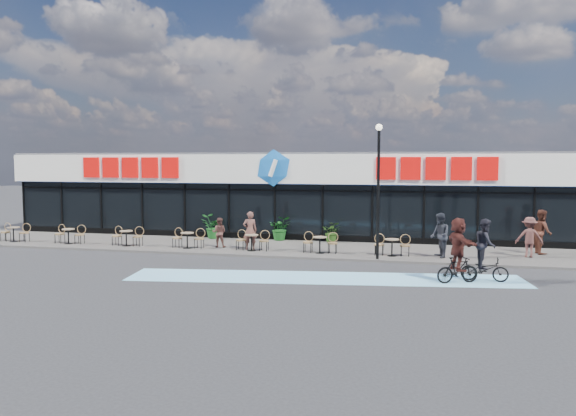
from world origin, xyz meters
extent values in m
plane|color=#28282B|center=(0.00, 0.00, 0.00)|extent=(120.00, 120.00, 0.00)
cube|color=#57524D|center=(0.00, 4.50, 0.05)|extent=(44.00, 5.00, 0.10)
cube|color=#7DC7ED|center=(4.00, -1.50, 0.01)|extent=(14.17, 4.13, 0.01)
cube|color=black|center=(0.00, 10.00, 1.50)|extent=(30.00, 6.00, 3.00)
cube|color=white|center=(0.00, 9.85, 3.75)|extent=(30.60, 6.30, 1.50)
cube|color=#47474C|center=(0.00, 10.00, 4.55)|extent=(30.60, 6.30, 0.10)
cube|color=navy|center=(0.00, 6.96, 3.05)|extent=(30.60, 0.08, 0.18)
cube|color=black|center=(0.00, 6.97, 2.65)|extent=(30.00, 0.06, 0.08)
cube|color=black|center=(0.00, 6.98, 0.20)|extent=(30.00, 0.10, 0.40)
cube|color=#B90906|center=(-8.00, 6.70, 3.80)|extent=(5.63, 0.18, 1.10)
cube|color=#B90906|center=(8.00, 6.70, 3.80)|extent=(5.63, 0.18, 1.10)
ellipsoid|color=blue|center=(0.00, 6.70, 3.80)|extent=(1.90, 0.24, 1.90)
cylinder|color=black|center=(-15.00, 6.97, 1.50)|extent=(0.10, 0.10, 3.00)
cylinder|color=black|center=(-12.50, 6.97, 1.50)|extent=(0.10, 0.10, 3.00)
cylinder|color=black|center=(-10.00, 6.97, 1.50)|extent=(0.10, 0.10, 3.00)
cylinder|color=black|center=(-7.50, 6.97, 1.50)|extent=(0.10, 0.10, 3.00)
cylinder|color=black|center=(-5.00, 6.97, 1.50)|extent=(0.10, 0.10, 3.00)
cylinder|color=black|center=(-2.50, 6.97, 1.50)|extent=(0.10, 0.10, 3.00)
cylinder|color=black|center=(0.00, 6.97, 1.50)|extent=(0.10, 0.10, 3.00)
cylinder|color=black|center=(2.50, 6.97, 1.50)|extent=(0.10, 0.10, 3.00)
cylinder|color=black|center=(5.00, 6.97, 1.50)|extent=(0.10, 0.10, 3.00)
cylinder|color=black|center=(7.50, 6.97, 1.50)|extent=(0.10, 0.10, 3.00)
cylinder|color=black|center=(10.00, 6.97, 1.50)|extent=(0.10, 0.10, 3.00)
cylinder|color=black|center=(12.50, 6.97, 1.50)|extent=(0.10, 0.10, 3.00)
cylinder|color=black|center=(5.61, 2.30, 2.76)|extent=(0.12, 0.12, 5.33)
sphere|color=#FFF2CC|center=(5.61, 2.30, 5.53)|extent=(0.28, 0.28, 0.28)
cylinder|color=tan|center=(-12.61, 3.15, 0.82)|extent=(0.60, 0.60, 0.04)
cylinder|color=black|center=(-12.61, 3.15, 0.47)|extent=(0.06, 0.06, 0.70)
cylinder|color=black|center=(-12.61, 3.15, 0.11)|extent=(0.40, 0.40, 0.02)
cylinder|color=tan|center=(-9.49, 3.15, 0.82)|extent=(0.60, 0.60, 0.04)
cylinder|color=black|center=(-9.49, 3.15, 0.47)|extent=(0.06, 0.06, 0.70)
cylinder|color=black|center=(-9.49, 3.15, 0.11)|extent=(0.40, 0.40, 0.02)
cylinder|color=tan|center=(-6.36, 3.15, 0.82)|extent=(0.60, 0.60, 0.04)
cylinder|color=black|center=(-6.36, 3.15, 0.47)|extent=(0.06, 0.06, 0.70)
cylinder|color=black|center=(-6.36, 3.15, 0.11)|extent=(0.40, 0.40, 0.02)
cylinder|color=tan|center=(-3.23, 3.15, 0.82)|extent=(0.60, 0.60, 0.04)
cylinder|color=black|center=(-3.23, 3.15, 0.47)|extent=(0.06, 0.06, 0.70)
cylinder|color=black|center=(-3.23, 3.15, 0.11)|extent=(0.40, 0.40, 0.02)
cylinder|color=tan|center=(-0.10, 3.15, 0.82)|extent=(0.60, 0.60, 0.04)
cylinder|color=black|center=(-0.10, 3.15, 0.47)|extent=(0.06, 0.06, 0.70)
cylinder|color=black|center=(-0.10, 3.15, 0.11)|extent=(0.40, 0.40, 0.02)
cylinder|color=tan|center=(3.03, 3.15, 0.82)|extent=(0.60, 0.60, 0.04)
cylinder|color=black|center=(3.03, 3.15, 0.47)|extent=(0.06, 0.06, 0.70)
cylinder|color=black|center=(3.03, 3.15, 0.11)|extent=(0.40, 0.40, 0.02)
cylinder|color=tan|center=(6.16, 3.15, 0.82)|extent=(0.60, 0.60, 0.04)
cylinder|color=black|center=(6.16, 3.15, 0.47)|extent=(0.06, 0.06, 0.70)
cylinder|color=black|center=(6.16, 3.15, 0.11)|extent=(0.40, 0.40, 0.02)
imported|color=#18551C|center=(-3.26, 6.50, 0.73)|extent=(1.48, 1.44, 1.26)
imported|color=#254814|center=(3.04, 6.63, 0.62)|extent=(0.94, 0.82, 1.04)
imported|color=#17531A|center=(0.36, 6.69, 0.73)|extent=(1.34, 1.23, 1.25)
imported|color=brown|center=(-0.27, 3.46, 0.98)|extent=(0.75, 0.63, 1.76)
imported|color=#513029|center=(-1.89, 3.79, 0.80)|extent=(0.74, 0.61, 1.40)
imported|color=#21232A|center=(8.13, 3.23, 1.04)|extent=(0.94, 1.08, 1.89)
imported|color=#4A251A|center=(12.50, 5.22, 1.08)|extent=(0.88, 1.06, 1.96)
imported|color=#56312C|center=(11.82, 4.19, 0.95)|extent=(1.14, 0.71, 1.71)
imported|color=black|center=(8.57, -1.30, 0.45)|extent=(1.55, 1.01, 0.90)
imported|color=#411B17|center=(8.57, -1.30, 1.35)|extent=(1.18, 1.74, 1.80)
imported|color=black|center=(9.50, -0.77, 0.42)|extent=(1.61, 0.63, 0.84)
imported|color=black|center=(9.50, -0.77, 1.32)|extent=(0.69, 0.87, 1.73)
camera|label=1|loc=(7.23, -20.98, 4.17)|focal=35.00mm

